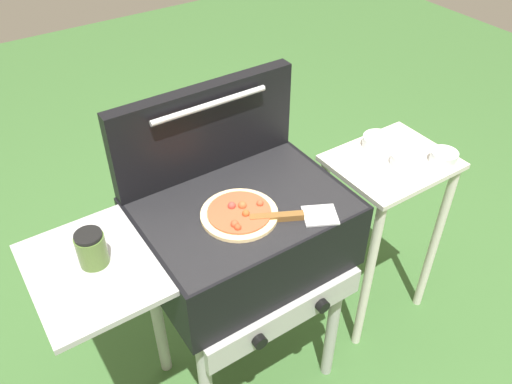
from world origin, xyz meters
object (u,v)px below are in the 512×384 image
object	(u,v)px
topping_bowl_near	(407,160)
topping_bowl_far	(444,157)
pizza_pepperoni	(239,214)
grill	(240,239)
sauce_jar	(92,249)
topping_bowl_middle	(378,142)
spatula	(295,216)
prep_table	(383,207)

from	to	relation	value
topping_bowl_near	topping_bowl_far	xyz separation A→B (m)	(0.13, -0.06, 0.00)
pizza_pepperoni	topping_bowl_far	xyz separation A→B (m)	(0.84, -0.07, -0.09)
grill	pizza_pepperoni	xyz separation A→B (m)	(-0.03, -0.04, 0.15)
sauce_jar	topping_bowl_middle	size ratio (longest dim) A/B	0.87
spatula	topping_bowl_middle	distance (m)	0.64
prep_table	topping_bowl_near	xyz separation A→B (m)	(0.02, -0.05, 0.26)
topping_bowl_middle	grill	bearing A→B (deg)	-171.73
pizza_pepperoni	spatula	xyz separation A→B (m)	(0.13, -0.10, -0.00)
topping_bowl_near	pizza_pepperoni	bearing A→B (deg)	179.81
pizza_pepperoni	topping_bowl_far	bearing A→B (deg)	-4.49
grill	topping_bowl_far	bearing A→B (deg)	-7.55
pizza_pepperoni	topping_bowl_near	xyz separation A→B (m)	(0.72, -0.00, -0.09)
prep_table	topping_bowl_near	size ratio (longest dim) A/B	6.88
grill	spatula	world-z (taller)	spatula
sauce_jar	pizza_pepperoni	bearing A→B (deg)	-7.80
pizza_pepperoni	spatula	distance (m)	0.16
grill	topping_bowl_middle	xyz separation A→B (m)	(0.69, 0.10, 0.06)
topping_bowl_far	topping_bowl_middle	size ratio (longest dim) A/B	0.85
spatula	topping_bowl_near	distance (m)	0.60
sauce_jar	topping_bowl_far	distance (m)	1.28
topping_bowl_far	spatula	bearing A→B (deg)	-177.40
sauce_jar	topping_bowl_middle	bearing A→B (deg)	4.24
prep_table	grill	bearing A→B (deg)	-179.63
spatula	topping_bowl_near	bearing A→B (deg)	9.30
sauce_jar	topping_bowl_middle	distance (m)	1.15
topping_bowl_middle	topping_bowl_far	bearing A→B (deg)	-58.07
pizza_pepperoni	spatula	bearing A→B (deg)	-37.15
topping_bowl_far	prep_table	bearing A→B (deg)	141.96
sauce_jar	topping_bowl_near	distance (m)	1.15
prep_table	pizza_pepperoni	bearing A→B (deg)	-176.20
sauce_jar	topping_bowl_far	world-z (taller)	sauce_jar
prep_table	topping_bowl_near	world-z (taller)	topping_bowl_near
prep_table	topping_bowl_far	bearing A→B (deg)	-38.04
topping_bowl_far	topping_bowl_middle	distance (m)	0.25
spatula	topping_bowl_far	size ratio (longest dim) A/B	2.58
spatula	sauce_jar	bearing A→B (deg)	164.19
topping_bowl_near	topping_bowl_far	bearing A→B (deg)	-26.98
pizza_pepperoni	topping_bowl_far	world-z (taller)	pizza_pepperoni
sauce_jar	topping_bowl_near	xyz separation A→B (m)	(1.14, -0.06, -0.13)
topping_bowl_near	topping_bowl_middle	distance (m)	0.14
grill	prep_table	distance (m)	0.70
topping_bowl_near	grill	bearing A→B (deg)	176.33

